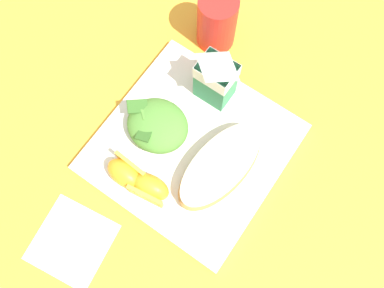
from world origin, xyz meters
TOP-DOWN VIEW (x-y plane):
  - ground at (0.00, 0.00)m, footprint 3.00×3.00m
  - white_plate at (0.00, 0.00)m, footprint 0.28×0.28m
  - cheesy_pizza_bread at (0.06, -0.01)m, footprint 0.10×0.18m
  - green_salad_pile at (-0.06, -0.01)m, footprint 0.11×0.09m
  - milk_carton at (-0.02, 0.10)m, footprint 0.06×0.04m
  - orange_wedge_front at (-0.06, -0.10)m, footprint 0.06×0.04m
  - orange_wedge_middle at (-0.01, -0.10)m, footprint 0.06×0.05m
  - paper_napkin at (-0.07, -0.23)m, footprint 0.12×0.12m
  - drinking_red_cup at (-0.08, 0.19)m, footprint 0.07×0.07m

SIDE VIEW (x-z plane):
  - ground at x=0.00m, z-range 0.00..0.00m
  - paper_napkin at x=-0.07m, z-range 0.00..0.00m
  - white_plate at x=0.00m, z-range 0.00..0.02m
  - cheesy_pizza_bread at x=0.06m, z-range 0.02..0.05m
  - orange_wedge_front at x=-0.06m, z-range 0.02..0.06m
  - orange_wedge_middle at x=-0.01m, z-range 0.02..0.06m
  - green_salad_pile at x=-0.06m, z-range 0.01..0.06m
  - drinking_red_cup at x=-0.08m, z-range 0.00..0.10m
  - milk_carton at x=-0.02m, z-range 0.02..0.13m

